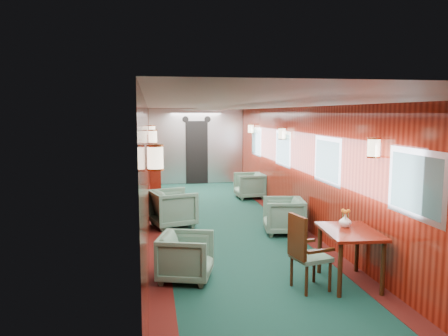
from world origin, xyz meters
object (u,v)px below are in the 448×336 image
(credenza, at_px, (155,180))
(armchair_left_near, at_px, (186,257))
(armchair_right_far, at_px, (249,186))
(armchair_left_far, at_px, (173,208))
(armchair_right_near, at_px, (284,216))
(dining_table, at_px, (350,239))
(side_chair, at_px, (305,249))

(credenza, bearing_deg, armchair_left_near, -86.85)
(armchair_left_near, xyz_separation_m, armchair_right_far, (2.12, 5.44, 0.02))
(armchair_left_far, relative_size, armchair_right_near, 1.11)
(dining_table, xyz_separation_m, credenza, (-2.45, 6.58, -0.16))
(armchair_right_far, bearing_deg, armchair_left_near, -22.78)
(side_chair, height_order, credenza, credenza)
(dining_table, distance_m, armchair_left_far, 3.96)
(dining_table, bearing_deg, side_chair, -165.79)
(dining_table, relative_size, armchair_left_near, 1.46)
(side_chair, distance_m, armchair_right_near, 2.67)
(dining_table, xyz_separation_m, side_chair, (-0.66, -0.11, -0.07))
(dining_table, relative_size, credenza, 0.88)
(armchair_left_near, bearing_deg, side_chair, -96.40)
(credenza, bearing_deg, dining_table, -69.59)
(armchair_left_far, xyz_separation_m, armchair_right_near, (2.02, -0.82, -0.04))
(side_chair, bearing_deg, armchair_right_far, 70.47)
(armchair_left_far, distance_m, armchair_right_near, 2.18)
(side_chair, bearing_deg, armchair_right_near, 65.08)
(side_chair, height_order, armchair_right_near, side_chair)
(credenza, height_order, armchair_left_near, credenza)
(armchair_right_far, bearing_deg, credenza, -106.08)
(armchair_left_near, xyz_separation_m, armchair_right_near, (1.99, 2.01, 0.02))
(armchair_right_far, bearing_deg, armchair_right_near, -3.60)
(credenza, bearing_deg, armchair_right_far, -14.60)
(dining_table, bearing_deg, armchair_right_near, 97.54)
(armchair_left_far, relative_size, armchair_right_far, 1.10)
(credenza, distance_m, armchair_right_near, 4.70)
(armchair_right_near, bearing_deg, credenza, -141.28)
(credenza, bearing_deg, armchair_left_far, -84.56)
(armchair_left_near, bearing_deg, dining_table, -87.07)
(side_chair, bearing_deg, dining_table, -3.87)
(dining_table, height_order, armchair_left_near, dining_table)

